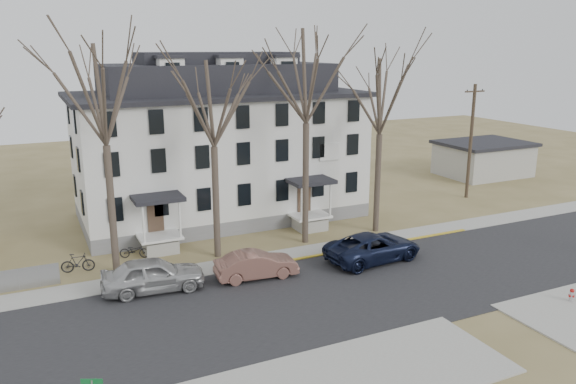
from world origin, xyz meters
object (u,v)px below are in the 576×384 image
tree_far_left (102,88)px  tree_center (307,69)px  car_navy (373,248)px  tree_mid_right (381,91)px  boarding_house (219,145)px  utility_pole_far (471,140)px  tree_mid_left (212,98)px  bicycle_left (134,251)px  car_silver (153,275)px  fire_hydrant (571,296)px  bicycle_right (78,263)px  car_tan (256,265)px

tree_far_left → tree_center: bearing=0.0°
tree_center → car_navy: 11.48m
tree_center → tree_mid_right: bearing=0.0°
boarding_house → utility_pole_far: bearing=-10.9°
tree_mid_left → tree_center: size_ratio=0.87×
tree_mid_right → car_navy: bearing=-125.4°
tree_far_left → tree_center: tree_center is taller
tree_mid_left → bicycle_left: bearing=159.3°
car_silver → fire_hydrant: (18.60, -10.23, -0.53)m
tree_mid_left → bicycle_left: (-4.67, 1.76, -9.14)m
utility_pole_far → bicycle_right: 31.94m
bicycle_left → bicycle_right: bicycle_right is taller
bicycle_left → boarding_house: bearing=-28.2°
tree_mid_left → tree_center: 6.18m
car_silver → fire_hydrant: car_silver is taller
car_tan → bicycle_right: 10.17m
tree_center → utility_pole_far: 19.03m
utility_pole_far → car_tan: utility_pole_far is taller
car_navy → tree_far_left: bearing=66.4°
car_navy → bicycle_right: size_ratio=3.27×
boarding_house → tree_far_left: bearing=-137.8°
tree_mid_left → tree_mid_right: same height
car_silver → car_navy: bearing=-90.2°
tree_mid_left → utility_pole_far: bearing=10.1°
tree_mid_right → tree_center: bearing=180.0°
car_navy → car_silver: bearing=79.3°
tree_mid_right → tree_mid_left: bearing=180.0°
tree_center → car_tan: 12.27m
boarding_house → bicycle_left: (-7.67, -6.39, -4.91)m
car_tan → bicycle_left: (-5.53, 5.92, -0.29)m
boarding_house → car_tan: (-2.13, -12.31, -4.63)m
bicycle_right → bicycle_left: bearing=-64.8°
tree_center → utility_pole_far: (17.50, 4.20, -6.18)m
utility_pole_far → car_silver: bearing=-164.8°
bicycle_right → fire_hydrant: bearing=-113.3°
car_tan → car_navy: size_ratio=0.76×
tree_mid_left → fire_hydrant: (13.97, -13.70, -9.23)m
tree_mid_left → bicycle_right: tree_mid_left is taller
tree_mid_right → utility_pole_far: size_ratio=1.34×
tree_far_left → bicycle_right: size_ratio=7.48×
tree_far_left → boarding_house: bearing=42.2°
tree_mid_left → car_navy: size_ratio=2.12×
boarding_house → tree_center: bearing=-69.8°
tree_center → car_tan: tree_center is taller
car_tan → car_navy: car_navy is taller
bicycle_right → fire_hydrant: bicycle_right is taller
tree_far_left → tree_mid_right: 17.52m
boarding_house → tree_center: 10.39m
tree_mid_right → utility_pole_far: tree_mid_right is taller
car_silver → bicycle_left: (-0.03, 5.23, -0.43)m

